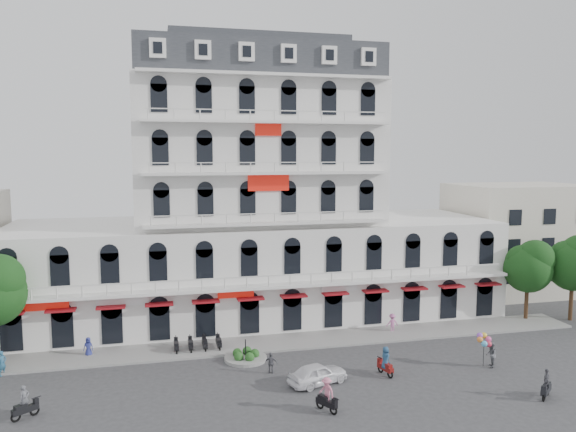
{
  "coord_description": "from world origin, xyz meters",
  "views": [
    {
      "loc": [
        -9.35,
        -34.26,
        15.5
      ],
      "look_at": [
        1.23,
        10.0,
        10.35
      ],
      "focal_mm": 35.0,
      "sensor_mm": 36.0,
      "label": 1
    }
  ],
  "objects_px": {
    "rider_east": "(385,361)",
    "balloon_vendor": "(489,350)",
    "rider_center": "(327,393)",
    "parked_car": "(318,374)",
    "rider_northeast": "(546,384)",
    "rider_west": "(25,404)"
  },
  "relations": [
    {
      "from": "rider_east",
      "to": "rider_northeast",
      "type": "distance_m",
      "value": 10.25
    },
    {
      "from": "parked_car",
      "to": "balloon_vendor",
      "type": "height_order",
      "value": "balloon_vendor"
    },
    {
      "from": "parked_car",
      "to": "rider_west",
      "type": "height_order",
      "value": "rider_west"
    },
    {
      "from": "rider_center",
      "to": "balloon_vendor",
      "type": "distance_m",
      "value": 14.13
    },
    {
      "from": "rider_west",
      "to": "rider_east",
      "type": "bearing_deg",
      "value": -33.17
    },
    {
      "from": "parked_car",
      "to": "rider_center",
      "type": "relative_size",
      "value": 1.95
    },
    {
      "from": "rider_west",
      "to": "rider_center",
      "type": "xyz_separation_m",
      "value": [
        17.44,
        -3.26,
        0.25
      ]
    },
    {
      "from": "balloon_vendor",
      "to": "rider_center",
      "type": "bearing_deg",
      "value": -163.51
    },
    {
      "from": "rider_east",
      "to": "balloon_vendor",
      "type": "xyz_separation_m",
      "value": [
        7.89,
        -0.33,
        0.23
      ]
    },
    {
      "from": "parked_car",
      "to": "rider_northeast",
      "type": "bearing_deg",
      "value": -131.02
    },
    {
      "from": "parked_car",
      "to": "rider_northeast",
      "type": "xyz_separation_m",
      "value": [
        13.47,
        -5.48,
        0.23
      ]
    },
    {
      "from": "parked_car",
      "to": "rider_east",
      "type": "xyz_separation_m",
      "value": [
        5.03,
        0.33,
        0.31
      ]
    },
    {
      "from": "rider_west",
      "to": "rider_center",
      "type": "relative_size",
      "value": 0.94
    },
    {
      "from": "rider_center",
      "to": "rider_east",
      "type": "bearing_deg",
      "value": 97.29
    },
    {
      "from": "rider_northeast",
      "to": "rider_center",
      "type": "relative_size",
      "value": 0.92
    },
    {
      "from": "rider_center",
      "to": "balloon_vendor",
      "type": "bearing_deg",
      "value": 76.25
    },
    {
      "from": "rider_northeast",
      "to": "rider_center",
      "type": "bearing_deg",
      "value": -46.07
    },
    {
      "from": "parked_car",
      "to": "balloon_vendor",
      "type": "bearing_deg",
      "value": -108.91
    },
    {
      "from": "balloon_vendor",
      "to": "rider_east",
      "type": "bearing_deg",
      "value": 177.58
    },
    {
      "from": "parked_car",
      "to": "balloon_vendor",
      "type": "xyz_separation_m",
      "value": [
        12.92,
        -0.01,
        0.54
      ]
    },
    {
      "from": "parked_car",
      "to": "rider_east",
      "type": "bearing_deg",
      "value": -105.17
    },
    {
      "from": "rider_east",
      "to": "rider_center",
      "type": "distance_m",
      "value": 7.13
    }
  ]
}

